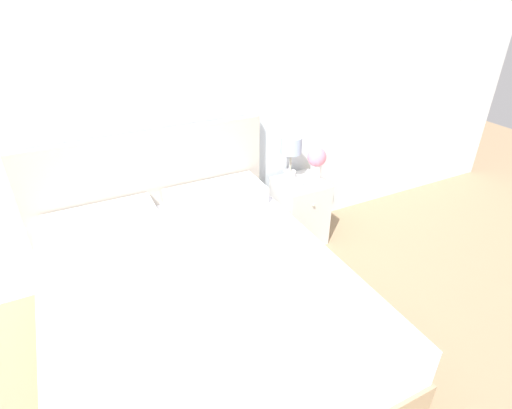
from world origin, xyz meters
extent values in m
plane|color=tan|center=(0.00, 0.00, 0.00)|extent=(12.00, 12.00, 0.00)
cube|color=white|center=(0.00, 0.07, 1.30)|extent=(8.00, 0.06, 2.60)
cube|color=tan|center=(0.00, -1.05, 0.17)|extent=(1.80, 2.10, 0.35)
cube|color=white|center=(0.00, -1.05, 0.47)|extent=(1.76, 2.06, 0.25)
cube|color=beige|center=(0.00, -0.03, 0.60)|extent=(1.83, 0.05, 1.19)
cube|color=white|center=(-0.43, -0.25, 0.67)|extent=(0.76, 0.36, 0.14)
cube|color=white|center=(0.43, -0.25, 0.67)|extent=(0.76, 0.36, 0.14)
cube|color=white|center=(1.24, -0.23, 0.30)|extent=(0.41, 0.41, 0.61)
sphere|color=#B2AD93|center=(1.24, -0.44, 0.47)|extent=(0.02, 0.02, 0.02)
cylinder|color=white|center=(1.18, -0.13, 0.64)|extent=(0.11, 0.11, 0.07)
cylinder|color=#B7B29E|center=(1.18, -0.13, 0.77)|extent=(0.02, 0.02, 0.17)
cylinder|color=#A8BCDB|center=(1.18, -0.13, 0.92)|extent=(0.18, 0.18, 0.14)
cylinder|color=white|center=(1.38, -0.23, 0.68)|extent=(0.10, 0.10, 0.15)
sphere|color=pink|center=(1.38, -0.23, 0.81)|extent=(0.16, 0.16, 0.16)
sphere|color=#609356|center=(1.42, -0.23, 0.77)|extent=(0.07, 0.07, 0.07)
cylinder|color=white|center=(1.18, -0.29, 0.61)|extent=(0.12, 0.12, 0.01)
cylinder|color=white|center=(1.18, -0.29, 0.64)|extent=(0.08, 0.08, 0.06)
camera|label=1|loc=(-0.52, -2.85, 2.19)|focal=28.00mm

